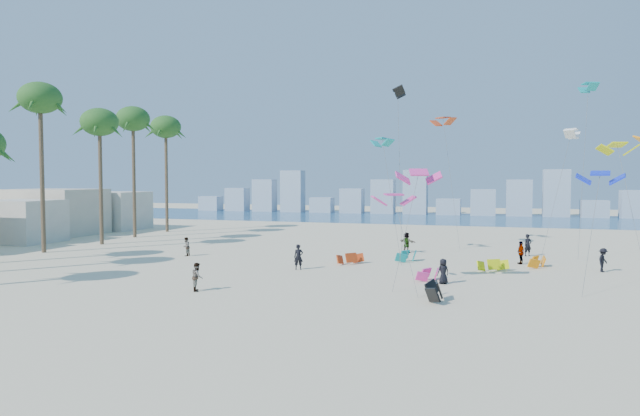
% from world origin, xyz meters
% --- Properties ---
extents(ground, '(220.00, 220.00, 0.00)m').
position_xyz_m(ground, '(0.00, 0.00, 0.00)').
color(ground, beige).
rests_on(ground, ground).
extents(ocean, '(220.00, 220.00, 0.00)m').
position_xyz_m(ocean, '(0.00, 72.00, 0.01)').
color(ocean, navy).
rests_on(ocean, ground).
extents(kitesurfer_near, '(0.81, 0.69, 1.88)m').
position_xyz_m(kitesurfer_near, '(2.00, 13.84, 0.94)').
color(kitesurfer_near, black).
rests_on(kitesurfer_near, ground).
extents(kitesurfer_mid, '(0.96, 1.04, 1.71)m').
position_xyz_m(kitesurfer_mid, '(-1.17, 4.50, 0.86)').
color(kitesurfer_mid, gray).
rests_on(kitesurfer_mid, ground).
extents(kitesurfers_far, '(34.17, 16.29, 1.93)m').
position_xyz_m(kitesurfers_far, '(11.98, 21.22, 0.89)').
color(kitesurfers_far, black).
rests_on(kitesurfers_far, ground).
extents(grounded_kites, '(15.91, 17.23, 0.94)m').
position_xyz_m(grounded_kites, '(12.30, 14.91, 0.42)').
color(grounded_kites, '#B93912').
rests_on(grounded_kites, ground).
extents(flying_kites, '(22.79, 28.77, 15.72)m').
position_xyz_m(flying_kites, '(16.05, 21.50, 10.63)').
color(flying_kites, '#F5369F').
rests_on(flying_kites, ground).
extents(palm_row, '(7.88, 44.80, 15.50)m').
position_xyz_m(palm_row, '(-22.76, 16.17, 12.28)').
color(palm_row, brown).
rests_on(palm_row, ground).
extents(beachfront_buildings, '(11.50, 43.00, 6.00)m').
position_xyz_m(beachfront_buildings, '(-33.69, 20.82, 2.67)').
color(beachfront_buildings, beige).
rests_on(beachfront_buildings, ground).
extents(distant_skyline, '(85.00, 3.00, 8.40)m').
position_xyz_m(distant_skyline, '(-1.19, 82.00, 3.09)').
color(distant_skyline, '#9EADBF').
rests_on(distant_skyline, ground).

